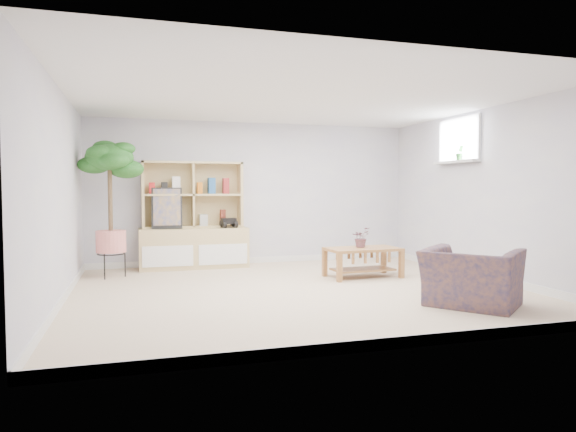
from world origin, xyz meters
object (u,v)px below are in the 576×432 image
object	(u,v)px
armchair	(472,274)
coffee_table	(363,262)
storage_unit	(194,215)
floor_tree	(110,209)

from	to	relation	value
armchair	coffee_table	bearing A→B (deg)	-29.19
coffee_table	armchair	world-z (taller)	armchair
storage_unit	armchair	world-z (taller)	storage_unit
storage_unit	armchair	bearing A→B (deg)	-54.46
storage_unit	coffee_table	world-z (taller)	storage_unit
coffee_table	armchair	bearing A→B (deg)	-83.28
floor_tree	armchair	bearing A→B (deg)	-38.32
armchair	floor_tree	bearing A→B (deg)	12.71
storage_unit	floor_tree	xyz separation A→B (m)	(-1.24, -0.60, 0.13)
floor_tree	armchair	size ratio (longest dim) A/B	2.07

